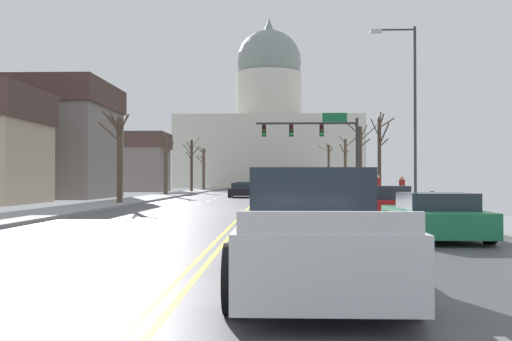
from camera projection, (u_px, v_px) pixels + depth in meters
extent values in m
cube|color=#4A4A4F|center=(249.00, 211.00, 28.65)|extent=(14.00, 180.00, 0.06)
cube|color=yellow|center=(246.00, 210.00, 28.65)|extent=(0.10, 176.40, 0.00)
cube|color=yellow|center=(251.00, 210.00, 28.64)|extent=(0.10, 176.40, 0.00)
cube|color=silver|center=(404.00, 270.00, 9.64)|extent=(0.12, 2.20, 0.00)
cube|color=silver|center=(359.00, 238.00, 14.84)|extent=(0.12, 2.20, 0.00)
cube|color=silver|center=(338.00, 223.00, 20.03)|extent=(0.12, 2.20, 0.00)
cube|color=silver|center=(325.00, 214.00, 25.23)|extent=(0.12, 2.20, 0.00)
cube|color=silver|center=(317.00, 208.00, 30.42)|extent=(0.12, 2.20, 0.00)
cube|color=silver|center=(311.00, 204.00, 35.62)|extent=(0.12, 2.20, 0.00)
cube|color=silver|center=(306.00, 201.00, 40.82)|extent=(0.12, 2.20, 0.00)
cube|color=silver|center=(303.00, 198.00, 46.01)|extent=(0.12, 2.20, 0.00)
cube|color=silver|center=(300.00, 197.00, 51.21)|extent=(0.12, 2.20, 0.00)
cube|color=silver|center=(298.00, 195.00, 56.41)|extent=(0.12, 2.20, 0.00)
cube|color=silver|center=(296.00, 194.00, 61.60)|extent=(0.12, 2.20, 0.00)
cube|color=silver|center=(295.00, 193.00, 66.80)|extent=(0.12, 2.20, 0.00)
cube|color=silver|center=(293.00, 192.00, 71.99)|extent=(0.12, 2.20, 0.00)
cube|color=silver|center=(292.00, 191.00, 77.19)|extent=(0.12, 2.20, 0.00)
cube|color=silver|center=(291.00, 190.00, 82.39)|extent=(0.12, 2.20, 0.00)
cube|color=silver|center=(290.00, 189.00, 87.58)|extent=(0.12, 2.20, 0.00)
cube|color=silver|center=(289.00, 189.00, 92.78)|extent=(0.12, 2.20, 0.00)
cube|color=silver|center=(90.00, 237.00, 15.08)|extent=(0.12, 2.20, 0.00)
cube|color=silver|center=(138.00, 222.00, 20.28)|extent=(0.12, 2.20, 0.00)
cube|color=silver|center=(166.00, 214.00, 25.47)|extent=(0.12, 2.20, 0.00)
cube|color=silver|center=(185.00, 208.00, 30.67)|extent=(0.12, 2.20, 0.00)
cube|color=silver|center=(198.00, 204.00, 35.86)|extent=(0.12, 2.20, 0.00)
cube|color=silver|center=(208.00, 201.00, 41.06)|extent=(0.12, 2.20, 0.00)
cube|color=silver|center=(216.00, 198.00, 46.26)|extent=(0.12, 2.20, 0.00)
cube|color=silver|center=(222.00, 196.00, 51.45)|extent=(0.12, 2.20, 0.00)
cube|color=silver|center=(227.00, 195.00, 56.65)|extent=(0.12, 2.20, 0.00)
cube|color=silver|center=(231.00, 194.00, 61.85)|extent=(0.12, 2.20, 0.00)
cube|color=silver|center=(234.00, 193.00, 67.04)|extent=(0.12, 2.20, 0.00)
cube|color=silver|center=(237.00, 192.00, 72.24)|extent=(0.12, 2.20, 0.00)
cube|color=silver|center=(240.00, 191.00, 77.43)|extent=(0.12, 2.20, 0.00)
cube|color=silver|center=(242.00, 190.00, 82.63)|extent=(0.12, 2.20, 0.00)
cube|color=silver|center=(244.00, 189.00, 87.83)|extent=(0.12, 2.20, 0.00)
cube|color=silver|center=(246.00, 189.00, 93.02)|extent=(0.12, 2.20, 0.00)
cube|color=gray|center=(421.00, 209.00, 28.35)|extent=(3.00, 180.00, 0.14)
cube|color=gray|center=(80.00, 208.00, 28.95)|extent=(3.00, 180.00, 0.14)
cylinder|color=#28282D|center=(357.00, 158.00, 44.45)|extent=(0.22, 0.22, 6.13)
cylinder|color=#28282D|center=(306.00, 123.00, 44.63)|extent=(7.80, 0.16, 0.16)
cube|color=black|center=(322.00, 130.00, 44.58)|extent=(0.32, 0.28, 0.92)
sphere|color=#330504|center=(322.00, 127.00, 44.42)|extent=(0.22, 0.22, 0.22)
sphere|color=#332B05|center=(322.00, 130.00, 44.42)|extent=(0.22, 0.22, 0.22)
sphere|color=#19CC47|center=(322.00, 134.00, 44.41)|extent=(0.22, 0.22, 0.22)
cube|color=black|center=(291.00, 131.00, 44.66)|extent=(0.32, 0.28, 0.92)
sphere|color=#330504|center=(291.00, 127.00, 44.50)|extent=(0.22, 0.22, 0.22)
sphere|color=#332B05|center=(291.00, 130.00, 44.50)|extent=(0.22, 0.22, 0.22)
sphere|color=#19CC47|center=(291.00, 134.00, 44.49)|extent=(0.22, 0.22, 0.22)
cube|color=black|center=(264.00, 131.00, 44.73)|extent=(0.32, 0.28, 0.92)
sphere|color=#330504|center=(264.00, 127.00, 44.58)|extent=(0.22, 0.22, 0.22)
sphere|color=#332B05|center=(264.00, 130.00, 44.57)|extent=(0.22, 0.22, 0.22)
sphere|color=#19CC47|center=(264.00, 134.00, 44.57)|extent=(0.22, 0.22, 0.22)
cube|color=#146033|center=(335.00, 117.00, 44.58)|extent=(1.90, 0.06, 0.70)
cylinder|color=#333338|center=(415.00, 117.00, 28.37)|extent=(0.14, 0.14, 8.92)
cylinder|color=#333338|center=(395.00, 30.00, 28.48)|extent=(1.90, 0.09, 0.09)
cube|color=#B2B2AD|center=(376.00, 31.00, 28.51)|extent=(0.56, 0.24, 0.16)
cube|color=beige|center=(269.00, 153.00, 109.95)|extent=(34.06, 18.37, 13.09)
cylinder|color=beige|center=(269.00, 96.00, 110.12)|extent=(12.41, 12.41, 8.70)
sphere|color=gray|center=(269.00, 62.00, 110.22)|extent=(12.29, 12.29, 12.29)
cone|color=gray|center=(269.00, 24.00, 110.34)|extent=(1.80, 1.80, 2.40)
cube|color=silver|center=(330.00, 195.00, 39.65)|extent=(1.84, 4.53, 0.63)
cube|color=#232D38|center=(331.00, 187.00, 39.51)|extent=(1.60, 2.05, 0.43)
cylinder|color=black|center=(316.00, 196.00, 41.08)|extent=(0.23, 0.64, 0.64)
cylinder|color=black|center=(341.00, 196.00, 41.03)|extent=(0.23, 0.64, 0.64)
cylinder|color=black|center=(319.00, 197.00, 38.28)|extent=(0.23, 0.64, 0.64)
cylinder|color=black|center=(346.00, 198.00, 38.23)|extent=(0.23, 0.64, 0.64)
cube|color=#6B6056|center=(348.00, 197.00, 32.61)|extent=(1.94, 4.34, 0.68)
cube|color=#232D38|center=(348.00, 188.00, 32.52)|extent=(1.69, 2.12, 0.41)
cylinder|color=black|center=(329.00, 200.00, 33.99)|extent=(0.23, 0.64, 0.64)
cylinder|color=black|center=(361.00, 200.00, 33.91)|extent=(0.23, 0.64, 0.64)
cylinder|color=black|center=(333.00, 201.00, 31.32)|extent=(0.23, 0.64, 0.64)
cylinder|color=black|center=(368.00, 202.00, 31.23)|extent=(0.23, 0.64, 0.64)
cube|color=silver|center=(365.00, 202.00, 26.17)|extent=(1.91, 4.45, 0.64)
cube|color=#232D38|center=(366.00, 191.00, 25.86)|extent=(1.67, 2.20, 0.41)
cylinder|color=black|center=(341.00, 204.00, 27.57)|extent=(0.22, 0.64, 0.64)
cylinder|color=black|center=(380.00, 205.00, 27.51)|extent=(0.22, 0.64, 0.64)
cylinder|color=black|center=(348.00, 207.00, 24.82)|extent=(0.22, 0.64, 0.64)
cylinder|color=black|center=(392.00, 207.00, 24.76)|extent=(0.22, 0.64, 0.64)
cube|color=#B71414|center=(383.00, 208.00, 20.66)|extent=(1.80, 4.27, 0.65)
cube|color=#232D38|center=(384.00, 192.00, 20.53)|extent=(1.54, 1.83, 0.48)
cylinder|color=black|center=(353.00, 211.00, 21.98)|extent=(0.23, 0.64, 0.64)
cylinder|color=black|center=(398.00, 211.00, 21.95)|extent=(0.23, 0.64, 0.64)
cylinder|color=black|center=(366.00, 215.00, 19.35)|extent=(0.23, 0.64, 0.64)
cylinder|color=black|center=(417.00, 215.00, 19.33)|extent=(0.23, 0.64, 0.64)
cube|color=#1E7247|center=(433.00, 220.00, 14.87)|extent=(1.89, 4.38, 0.60)
cube|color=#232D38|center=(436.00, 201.00, 14.60)|extent=(1.65, 1.89, 0.42)
cylinder|color=black|center=(387.00, 222.00, 16.26)|extent=(0.22, 0.64, 0.64)
cylinder|color=black|center=(454.00, 222.00, 16.19)|extent=(0.22, 0.64, 0.64)
cylinder|color=black|center=(409.00, 230.00, 13.55)|extent=(0.22, 0.64, 0.64)
cylinder|color=black|center=(489.00, 230.00, 13.48)|extent=(0.22, 0.64, 0.64)
cube|color=silver|center=(313.00, 244.00, 8.08)|extent=(1.92, 5.45, 0.77)
cube|color=#1E2833|center=(309.00, 191.00, 8.85)|extent=(1.76, 1.86, 0.69)
cube|color=silver|center=(330.00, 223.00, 5.42)|extent=(1.75, 0.10, 0.22)
cylinder|color=black|center=(250.00, 245.00, 9.74)|extent=(0.28, 0.80, 0.80)
cylinder|color=black|center=(364.00, 246.00, 9.67)|extent=(0.28, 0.80, 0.80)
cylinder|color=black|center=(236.00, 278.00, 6.47)|extent=(0.28, 0.80, 0.80)
cylinder|color=black|center=(408.00, 280.00, 6.40)|extent=(0.28, 0.80, 0.80)
cube|color=black|center=(241.00, 192.00, 49.48)|extent=(1.82, 4.32, 0.64)
cube|color=#232D38|center=(241.00, 185.00, 49.91)|extent=(1.60, 2.15, 0.43)
cylinder|color=black|center=(251.00, 194.00, 48.11)|extent=(0.22, 0.64, 0.64)
cylinder|color=black|center=(229.00, 194.00, 48.17)|extent=(0.22, 0.64, 0.64)
cylinder|color=black|center=(252.00, 193.00, 50.78)|extent=(0.22, 0.64, 0.64)
cylinder|color=black|center=(232.00, 193.00, 50.84)|extent=(0.22, 0.64, 0.64)
cube|color=silver|center=(244.00, 190.00, 58.09)|extent=(1.89, 4.30, 0.69)
cube|color=#232D38|center=(245.00, 184.00, 58.39)|extent=(1.60, 2.00, 0.43)
cylinder|color=black|center=(252.00, 192.00, 56.71)|extent=(0.24, 0.65, 0.64)
cylinder|color=black|center=(234.00, 192.00, 56.83)|extent=(0.24, 0.65, 0.64)
cylinder|color=black|center=(254.00, 191.00, 59.34)|extent=(0.24, 0.65, 0.64)
cylinder|color=black|center=(237.00, 191.00, 59.46)|extent=(0.24, 0.65, 0.64)
cube|color=silver|center=(247.00, 188.00, 66.37)|extent=(1.73, 4.52, 0.69)
cube|color=#232D38|center=(247.00, 184.00, 66.59)|extent=(1.52, 2.00, 0.38)
cylinder|color=black|center=(254.00, 190.00, 64.93)|extent=(0.22, 0.64, 0.64)
cylinder|color=black|center=(239.00, 190.00, 64.99)|extent=(0.22, 0.64, 0.64)
cylinder|color=black|center=(255.00, 190.00, 67.73)|extent=(0.22, 0.64, 0.64)
cylinder|color=black|center=(240.00, 190.00, 67.79)|extent=(0.22, 0.64, 0.64)
cube|color=slate|center=(117.00, 170.00, 72.32)|extent=(12.22, 6.63, 5.43)
cube|color=#47332D|center=(117.00, 141.00, 72.38)|extent=(12.71, 6.89, 1.91)
cube|color=slate|center=(48.00, 153.00, 47.38)|extent=(9.87, 9.98, 7.35)
cube|color=#47332D|center=(48.00, 96.00, 47.45)|extent=(10.26, 10.38, 2.05)
cylinder|color=#423328|center=(379.00, 159.00, 40.83)|extent=(0.26, 0.26, 5.68)
cylinder|color=#423328|center=(375.00, 128.00, 41.45)|extent=(0.48, 1.24, 1.48)
cylinder|color=#423328|center=(387.00, 123.00, 40.96)|extent=(1.16, 0.31, 0.77)
cylinder|color=#423328|center=(384.00, 143.00, 41.07)|extent=(0.81, 0.57, 0.66)
cylinder|color=#423328|center=(380.00, 119.00, 41.50)|extent=(0.46, 1.36, 1.20)
cylinder|color=#423328|center=(381.00, 121.00, 41.36)|extent=(0.63, 1.13, 1.16)
cylinder|color=#423328|center=(384.00, 134.00, 40.28)|extent=(0.58, 1.25, 1.49)
cylinder|color=#423328|center=(379.00, 124.00, 40.28)|extent=(0.32, 1.24, 0.99)
cylinder|color=brown|center=(204.00, 169.00, 78.58)|extent=(0.39, 0.39, 5.60)
cylinder|color=brown|center=(200.00, 160.00, 78.57)|extent=(1.06, 0.20, 1.27)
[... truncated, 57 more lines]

